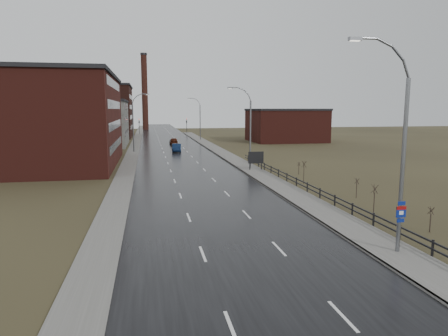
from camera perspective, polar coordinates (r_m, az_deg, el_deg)
name	(u,v)px	position (r m, az deg, el deg)	size (l,w,h in m)	color
ground	(260,281)	(20.40, 5.20, -15.72)	(320.00, 320.00, 0.00)	#2D2819
road	(176,152)	(78.50, -6.94, 2.25)	(14.00, 300.00, 0.06)	black
sidewalk_right	(250,169)	(55.28, 3.80, -0.20)	(3.20, 180.00, 0.18)	#595651
curb_right	(240,170)	(54.92, 2.26, -0.25)	(0.16, 180.00, 0.18)	slate
sidewalk_left	(133,153)	(78.38, -12.93, 2.12)	(2.40, 260.00, 0.12)	#595651
warehouse_near	(38,120)	(64.85, -25.04, 6.22)	(22.44, 28.56, 13.50)	#471914
warehouse_mid	(91,123)	(96.78, -18.50, 6.14)	(16.32, 20.40, 10.50)	slate
warehouse_far	(87,111)	(127.13, -19.02, 7.67)	(26.52, 24.48, 15.50)	#331611
building_right	(286,125)	(106.09, 8.81, 6.09)	(18.36, 16.32, 8.50)	#471914
smokestack	(145,92)	(168.04, -11.27, 10.67)	(2.70, 2.70, 30.70)	#331611
streetlight_main	(399,150)	(24.25, 23.68, 2.33)	(3.91, 0.29, 12.11)	slate
streetlight_right_mid	(248,127)	(55.66, 3.49, 5.81)	(3.36, 0.28, 11.35)	slate
streetlight_left	(135,122)	(79.96, -12.66, 6.40)	(3.36, 0.28, 11.35)	slate
streetlight_right_far	(199,119)	(108.78, -3.59, 7.05)	(3.36, 0.28, 11.35)	slate
guardrail	(310,188)	(40.11, 12.19, -2.75)	(0.10, 53.05, 1.10)	black
shrub_b	(431,219)	(30.74, 27.41, -6.47)	(0.43, 0.45, 1.77)	#382D23
shrub_c	(374,199)	(34.02, 20.67, -4.11)	(0.57, 0.60, 2.41)	#382D23
shrub_d	(357,188)	(39.67, 18.42, -2.67)	(0.46, 0.48, 1.91)	#382D23
shrub_e	(304,172)	(45.74, 11.35, -0.50)	(0.62, 0.65, 2.61)	#382D23
shrub_f	(299,168)	(52.22, 10.64, 0.02)	(0.39, 0.41, 1.62)	#382D23
billboard	(256,158)	(54.27, 4.58, 1.42)	(2.13, 0.17, 2.66)	black
traffic_light_left	(139,121)	(137.96, -12.04, 6.65)	(0.58, 2.73, 5.30)	black
traffic_light_right	(187,120)	(138.56, -5.37, 6.80)	(0.58, 2.73, 5.30)	black
car_near	(177,148)	(78.89, -6.78, 2.84)	(1.68, 4.80, 1.58)	#0B1A38
car_far	(174,141)	(96.03, -7.20, 3.82)	(1.88, 4.67, 1.59)	#43180B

